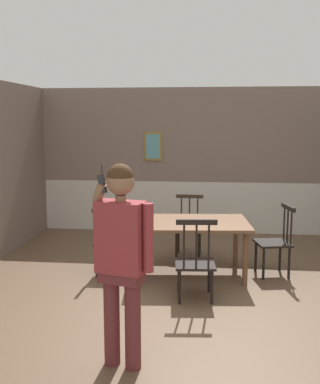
{
  "coord_description": "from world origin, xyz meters",
  "views": [
    {
      "loc": [
        0.24,
        -5.36,
        2.14
      ],
      "look_at": [
        -0.24,
        -0.85,
        1.44
      ],
      "focal_mm": 43.29,
      "sensor_mm": 36.0,
      "label": 1
    }
  ],
  "objects_px": {
    "dining_table": "(191,228)",
    "chair_near_window": "(195,262)",
    "chair_by_doorway": "(275,241)",
    "chair_at_table_head": "(108,241)",
    "person_figure": "(122,251)",
    "chair_opposite_corner": "(189,227)"
  },
  "relations": [
    {
      "from": "chair_by_doorway",
      "to": "chair_at_table_head",
      "type": "height_order",
      "value": "chair_by_doorway"
    },
    {
      "from": "dining_table",
      "to": "person_figure",
      "type": "distance_m",
      "value": 2.61
    },
    {
      "from": "dining_table",
      "to": "chair_opposite_corner",
      "type": "relative_size",
      "value": 1.71
    },
    {
      "from": "dining_table",
      "to": "chair_by_doorway",
      "type": "relative_size",
      "value": 1.67
    },
    {
      "from": "chair_opposite_corner",
      "to": "chair_near_window",
      "type": "bearing_deg",
      "value": 96.47
    },
    {
      "from": "dining_table",
      "to": "chair_by_doorway",
      "type": "distance_m",
      "value": 1.19
    },
    {
      "from": "chair_at_table_head",
      "to": "person_figure",
      "type": "relative_size",
      "value": 0.54
    },
    {
      "from": "chair_near_window",
      "to": "chair_opposite_corner",
      "type": "relative_size",
      "value": 1.06
    },
    {
      "from": "dining_table",
      "to": "chair_near_window",
      "type": "height_order",
      "value": "chair_near_window"
    },
    {
      "from": "dining_table",
      "to": "chair_near_window",
      "type": "bearing_deg",
      "value": -84.81
    },
    {
      "from": "chair_opposite_corner",
      "to": "person_figure",
      "type": "height_order",
      "value": "person_figure"
    },
    {
      "from": "chair_by_doorway",
      "to": "chair_near_window",
      "type": "bearing_deg",
      "value": 122.16
    },
    {
      "from": "chair_at_table_head",
      "to": "person_figure",
      "type": "distance_m",
      "value": 2.59
    },
    {
      "from": "chair_near_window",
      "to": "chair_at_table_head",
      "type": "xyz_separation_m",
      "value": [
        -1.25,
        0.82,
        0.0
      ]
    },
    {
      "from": "chair_near_window",
      "to": "chair_by_doorway",
      "type": "bearing_deg",
      "value": 38.47
    },
    {
      "from": "dining_table",
      "to": "chair_near_window",
      "type": "relative_size",
      "value": 1.62
    },
    {
      "from": "dining_table",
      "to": "person_figure",
      "type": "relative_size",
      "value": 0.92
    },
    {
      "from": "chair_near_window",
      "to": "chair_by_doorway",
      "type": "relative_size",
      "value": 1.04
    },
    {
      "from": "dining_table",
      "to": "chair_at_table_head",
      "type": "relative_size",
      "value": 1.71
    },
    {
      "from": "person_figure",
      "to": "chair_opposite_corner",
      "type": "bearing_deg",
      "value": -81.23
    },
    {
      "from": "chair_near_window",
      "to": "chair_at_table_head",
      "type": "height_order",
      "value": "chair_near_window"
    },
    {
      "from": "chair_at_table_head",
      "to": "chair_opposite_corner",
      "type": "xyz_separation_m",
      "value": [
        1.09,
        1.02,
        0.0
      ]
    }
  ]
}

